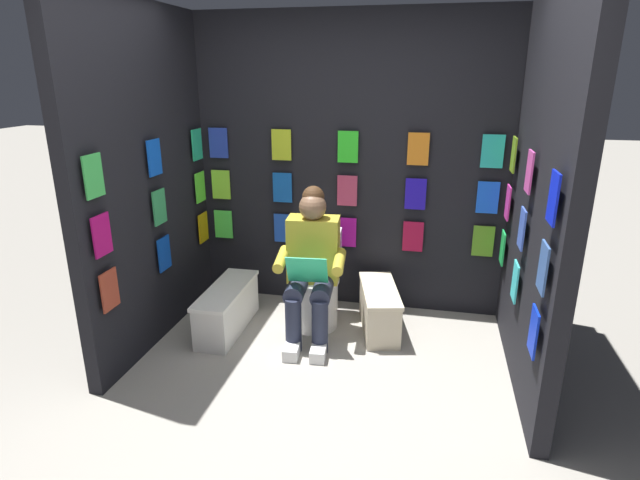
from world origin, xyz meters
TOP-DOWN VIEW (x-y plane):
  - ground_plane at (0.00, 0.00)m, footprint 30.00×30.00m
  - display_wall_back at (0.00, -1.80)m, footprint 2.73×0.14m
  - display_wall_left at (-1.37, -0.88)m, footprint 0.14×1.75m
  - display_wall_right at (1.37, -0.88)m, footprint 0.14×1.75m
  - toilet at (0.19, -1.32)m, footprint 0.42×0.57m
  - person_reading at (0.17, -1.09)m, footprint 0.55×0.71m
  - comic_longbox_near at (-0.35, -1.28)m, footprint 0.43×0.75m
  - comic_longbox_far at (0.86, -1.03)m, footprint 0.29×0.84m

SIDE VIEW (x-z plane):
  - ground_plane at x=0.00m, z-range 0.00..0.00m
  - comic_longbox_far at x=0.86m, z-range 0.00..0.37m
  - comic_longbox_near at x=-0.35m, z-range 0.00..0.37m
  - toilet at x=0.19m, z-range -0.06..0.71m
  - person_reading at x=0.17m, z-range 0.00..1.20m
  - display_wall_back at x=0.00m, z-range 0.00..2.49m
  - display_wall_left at x=-1.37m, z-range 0.00..2.49m
  - display_wall_right at x=1.37m, z-range 0.00..2.49m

